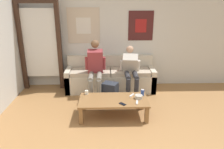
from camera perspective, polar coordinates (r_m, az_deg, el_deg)
ground_plane at (r=3.48m, az=2.71°, el=-18.97°), size 18.00×18.00×0.00m
wall_back at (r=5.49m, az=0.86°, el=10.09°), size 10.00×0.07×2.55m
door_frame at (r=5.51m, az=-18.30°, el=8.35°), size 1.00×0.10×2.15m
couch at (r=5.39m, az=-0.41°, el=-0.91°), size 2.14×0.70×0.80m
coffee_table at (r=4.16m, az=0.39°, el=-7.12°), size 1.29×0.65×0.35m
person_seated_adult at (r=4.89m, az=-4.42°, el=1.82°), size 0.47×0.87×1.28m
person_seated_teen at (r=4.99m, az=4.94°, el=1.30°), size 0.47×0.96×1.10m
backpack at (r=4.77m, az=-0.55°, el=-4.79°), size 0.38×0.36×0.43m
ceramic_bowl at (r=4.19m, az=6.98°, el=-5.74°), size 0.15×0.15×0.07m
pillar_candle at (r=4.37m, az=-6.66°, el=-4.64°), size 0.07×0.07×0.09m
drink_can_blue at (r=4.32m, az=7.96°, el=-4.68°), size 0.07×0.07×0.12m
game_controller_near_left at (r=4.29m, az=5.18°, el=-5.44°), size 0.11×0.14×0.03m
game_controller_near_right at (r=4.02m, az=6.56°, el=-7.25°), size 0.06×0.15×0.03m
cell_phone at (r=3.96m, az=2.77°, el=-7.69°), size 0.14×0.15×0.01m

